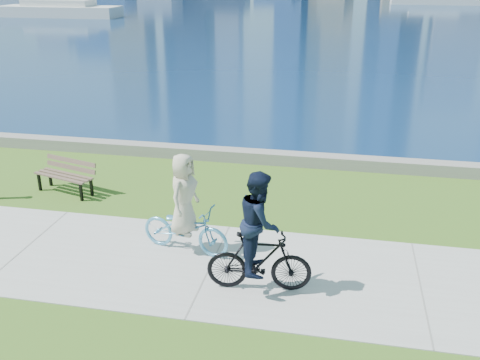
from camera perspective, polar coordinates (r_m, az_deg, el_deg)
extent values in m
plane|color=#355A17|center=(10.72, -3.20, -9.25)|extent=(320.00, 320.00, 0.00)
cube|color=#A7A7A2|center=(10.71, -3.20, -9.21)|extent=(80.00, 3.50, 0.02)
cube|color=slate|center=(16.17, 2.21, 2.49)|extent=(90.00, 0.50, 0.35)
cube|color=#0B2449|center=(81.09, 10.04, 17.64)|extent=(320.00, 131.00, 0.01)
cube|color=silver|center=(68.58, -18.70, 16.66)|extent=(14.21, 4.06, 1.22)
cube|color=silver|center=(68.52, -18.80, 17.46)|extent=(8.12, 3.04, 0.71)
cube|color=silver|center=(92.08, 20.03, 17.53)|extent=(13.05, 3.73, 1.12)
cube|color=black|center=(15.05, -20.60, -0.21)|extent=(0.08, 0.08, 0.47)
cube|color=black|center=(14.05, -16.58, -1.26)|extent=(0.08, 0.08, 0.47)
cube|color=black|center=(15.28, -19.59, 0.26)|extent=(0.08, 0.08, 0.47)
cube|color=black|center=(14.29, -15.56, -0.74)|extent=(0.08, 0.08, 0.47)
cube|color=brown|center=(14.45, -18.78, 0.22)|extent=(1.62, 0.57, 0.04)
cube|color=brown|center=(14.56, -18.32, 0.43)|extent=(1.62, 0.57, 0.04)
cube|color=brown|center=(14.66, -17.87, 0.64)|extent=(1.62, 0.57, 0.04)
cube|color=brown|center=(14.70, -17.59, 1.29)|extent=(1.61, 0.53, 0.12)
cube|color=brown|center=(14.66, -17.58, 1.98)|extent=(1.61, 0.53, 0.12)
imported|color=#57A7D3|center=(11.06, -5.86, -5.16)|extent=(1.05, 2.03, 1.01)
imported|color=beige|center=(10.74, -6.02, -1.51)|extent=(0.70, 0.93, 1.69)
imported|color=black|center=(9.72, 2.05, -8.69)|extent=(0.75, 1.94, 1.14)
imported|color=black|center=(9.35, 2.11, -4.50)|extent=(0.79, 0.97, 1.87)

